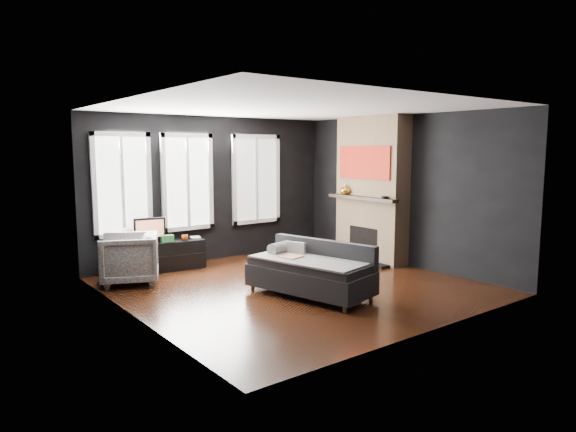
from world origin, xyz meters
TOP-DOWN VIEW (x-y plane):
  - floor at (0.00, 0.00)m, footprint 5.00×5.00m
  - ceiling at (0.00, 0.00)m, footprint 5.00×5.00m
  - wall_back at (0.00, 2.50)m, footprint 5.00×0.02m
  - wall_left at (-2.50, 0.00)m, footprint 0.02×5.00m
  - wall_right at (2.50, 0.00)m, footprint 0.02×5.00m
  - windows at (-0.45, 2.46)m, footprint 4.00×0.16m
  - fireplace at (2.30, 0.60)m, footprint 0.70×1.62m
  - sofa at (-0.14, -0.53)m, footprint 1.30×1.97m
  - stripe_pillow at (-0.04, -0.10)m, footprint 0.18×0.30m
  - armchair at (-1.95, 1.71)m, footprint 1.06×1.09m
  - media_console at (-1.20, 2.24)m, footprint 1.53×0.66m
  - monitor at (-1.38, 2.25)m, footprint 0.55×0.20m
  - desk_fan at (-1.77, 2.29)m, footprint 0.25×0.25m
  - mug at (-0.80, 2.10)m, footprint 0.13×0.11m
  - book at (-0.64, 2.22)m, footprint 0.17×0.07m
  - storage_box at (-1.11, 2.15)m, footprint 0.22×0.15m
  - mantel_vase at (2.05, 1.05)m, footprint 0.22×0.22m
  - mantel_clock at (2.05, 0.05)m, footprint 0.15×0.15m

SIDE VIEW (x-z plane):
  - floor at x=0.00m, z-range 0.00..0.00m
  - media_console at x=-1.20m, z-range 0.00..0.51m
  - sofa at x=-0.14m, z-range 0.00..0.78m
  - armchair at x=-1.95m, z-range 0.00..0.86m
  - stripe_pillow at x=-0.04m, z-range 0.41..0.71m
  - storage_box at x=-1.11m, z-range 0.51..0.62m
  - mug at x=-0.80m, z-range 0.51..0.63m
  - book at x=-0.64m, z-range 0.51..0.74m
  - desk_fan at x=-1.77m, z-range 0.51..0.82m
  - monitor at x=-1.38m, z-range 0.51..0.99m
  - mantel_clock at x=2.05m, z-range 1.23..1.27m
  - mantel_vase at x=2.05m, z-range 1.23..1.43m
  - wall_back at x=0.00m, z-range 0.00..2.70m
  - wall_left at x=-2.50m, z-range 0.00..2.70m
  - wall_right at x=2.50m, z-range 0.00..2.70m
  - fireplace at x=2.30m, z-range 0.00..2.70m
  - windows at x=-0.45m, z-range 1.50..3.26m
  - ceiling at x=0.00m, z-range 2.70..2.70m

